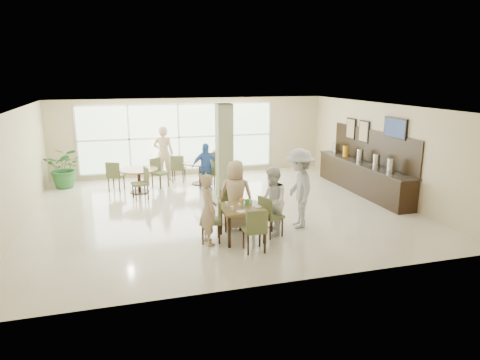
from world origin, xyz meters
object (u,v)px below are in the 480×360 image
object	(u,v)px
teen_standing	(299,188)
adult_standing	(164,153)
main_table	(242,211)
teen_far	(236,195)
potted_plant	(65,168)
buffet_counter	(363,175)
adult_a	(205,167)
adult_b	(222,157)
round_table_left	(139,174)
teen_left	(208,209)
round_table_right	(200,167)
teen_right	(272,201)

from	to	relation	value
teen_standing	adult_standing	world-z (taller)	teen_standing
main_table	adult_standing	xyz separation A→B (m)	(-1.07, 6.14, 0.29)
teen_far	potted_plant	bearing A→B (deg)	-27.62
buffet_counter	teen_far	size ratio (longest dim) A/B	2.80
teen_far	adult_standing	size ratio (longest dim) A/B	0.88
teen_far	adult_a	distance (m)	3.68
adult_a	adult_b	distance (m)	1.12
buffet_counter	round_table_left	bearing A→B (deg)	164.34
teen_standing	adult_a	xyz separation A→B (m)	(-1.49, 3.96, -0.20)
teen_far	adult_a	world-z (taller)	teen_far
main_table	teen_left	distance (m)	0.79
adult_b	round_table_right	bearing A→B (deg)	-86.76
round_table_right	teen_right	bearing A→B (deg)	-82.18
teen_left	teen_right	size ratio (longest dim) A/B	0.99
potted_plant	teen_standing	distance (m)	8.06
buffet_counter	teen_far	xyz separation A→B (m)	(-4.72, -2.09, 0.29)
adult_standing	main_table	bearing A→B (deg)	114.45
adult_standing	teen_standing	bearing A→B (deg)	129.17
teen_right	adult_a	xyz separation A→B (m)	(-0.70, 4.27, -0.04)
adult_a	adult_b	world-z (taller)	adult_b
adult_a	adult_standing	world-z (taller)	adult_standing
potted_plant	adult_b	distance (m)	5.15
teen_standing	adult_b	size ratio (longest dim) A/B	1.08
potted_plant	teen_far	distance (m)	6.83
teen_far	teen_right	xyz separation A→B (m)	(0.71, -0.59, -0.04)
buffet_counter	teen_standing	bearing A→B (deg)	-143.60
teen_left	teen_standing	distance (m)	2.38
round_table_right	teen_far	xyz separation A→B (m)	(-0.00, -4.54, 0.25)
potted_plant	round_table_right	bearing A→B (deg)	-9.55
round_table_right	adult_standing	size ratio (longest dim) A/B	0.62
round_table_left	teen_left	xyz separation A→B (m)	(1.23, -4.74, 0.20)
round_table_left	teen_right	size ratio (longest dim) A/B	0.74
teen_right	adult_b	bearing A→B (deg)	-169.48
teen_right	potted_plant	bearing A→B (deg)	-128.21
main_table	adult_a	distance (m)	4.38
potted_plant	adult_a	size ratio (longest dim) A/B	0.87
round_table_right	teen_right	distance (m)	5.18
main_table	round_table_left	world-z (taller)	same
round_table_left	teen_standing	xyz separation A→B (m)	(3.56, -4.26, 0.37)
round_table_right	adult_b	world-z (taller)	adult_b
round_table_left	adult_standing	world-z (taller)	adult_standing
buffet_counter	adult_standing	size ratio (longest dim) A/B	2.47
round_table_left	round_table_right	bearing A→B (deg)	14.97
buffet_counter	potted_plant	distance (m)	9.60
potted_plant	teen_far	xyz separation A→B (m)	(4.34, -5.27, 0.18)
round_table_right	buffet_counter	size ratio (longest dim) A/B	0.25
main_table	round_table_left	xyz separation A→B (m)	(-2.01, 4.68, -0.07)
main_table	teen_standing	world-z (taller)	teen_standing
buffet_counter	adult_b	world-z (taller)	buffet_counter
round_table_left	adult_a	bearing A→B (deg)	-8.53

